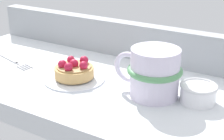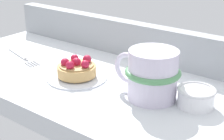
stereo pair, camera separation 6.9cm
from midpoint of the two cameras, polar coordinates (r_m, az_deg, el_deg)
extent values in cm
cube|color=silver|center=(76.03, -5.66, -3.05)|extent=(86.18, 37.45, 4.35)
cube|color=#9EA3A8|center=(86.74, 0.81, 5.08)|extent=(84.46, 3.62, 9.05)
cylinder|color=silver|center=(75.17, -9.01, -1.41)|extent=(13.52, 13.52, 0.74)
cylinder|color=silver|center=(75.24, -9.00, -1.53)|extent=(7.43, 7.43, 0.37)
cylinder|color=tan|center=(74.59, -9.08, -0.36)|extent=(8.61, 8.61, 2.23)
cylinder|color=#AB854F|center=(74.11, -9.14, 0.54)|extent=(7.58, 7.58, 0.30)
sphere|color=#B71938|center=(73.87, -9.17, 1.02)|extent=(2.02, 2.02, 2.02)
sphere|color=#B71938|center=(72.14, -7.60, 0.71)|extent=(1.86, 1.86, 1.86)
sphere|color=#B71938|center=(75.20, -7.36, 1.63)|extent=(1.96, 1.96, 1.96)
sphere|color=#B71938|center=(76.14, -9.59, 1.70)|extent=(1.77, 1.77, 1.77)
sphere|color=#B71938|center=(73.86, -11.10, 0.91)|extent=(1.91, 1.91, 1.91)
sphere|color=#B71938|center=(71.82, -10.16, 0.45)|extent=(1.89, 1.89, 1.89)
cylinder|color=silver|center=(65.31, 4.26, -0.57)|extent=(9.59, 9.59, 9.88)
torus|color=#569960|center=(65.10, 4.27, -0.13)|extent=(10.82, 10.82, 1.19)
torus|color=silver|center=(67.87, -0.07, 0.41)|extent=(6.55, 1.02, 6.55)
cube|color=#B7B7BC|center=(92.01, -19.52, 2.01)|extent=(10.66, 3.44, 0.60)
cube|color=#B7B7BC|center=(87.35, -17.97, 1.14)|extent=(1.30, 0.85, 0.60)
cube|color=#B7B7BC|center=(83.95, -17.53, 0.33)|extent=(3.45, 1.13, 0.60)
cube|color=#B7B7BC|center=(84.25, -17.10, 0.47)|extent=(3.45, 1.13, 0.60)
cube|color=#B7B7BC|center=(84.55, -16.66, 0.60)|extent=(3.45, 1.13, 0.60)
cube|color=#B7B7BC|center=(84.85, -16.23, 0.73)|extent=(3.45, 1.13, 0.60)
cylinder|color=white|center=(65.46, 11.48, -4.07)|extent=(6.74, 6.74, 3.36)
torus|color=silver|center=(64.74, 11.59, -2.74)|extent=(7.21, 7.21, 0.60)
camera|label=1|loc=(0.03, -92.86, -1.18)|focal=53.93mm
camera|label=2|loc=(0.03, 87.14, 1.18)|focal=53.93mm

